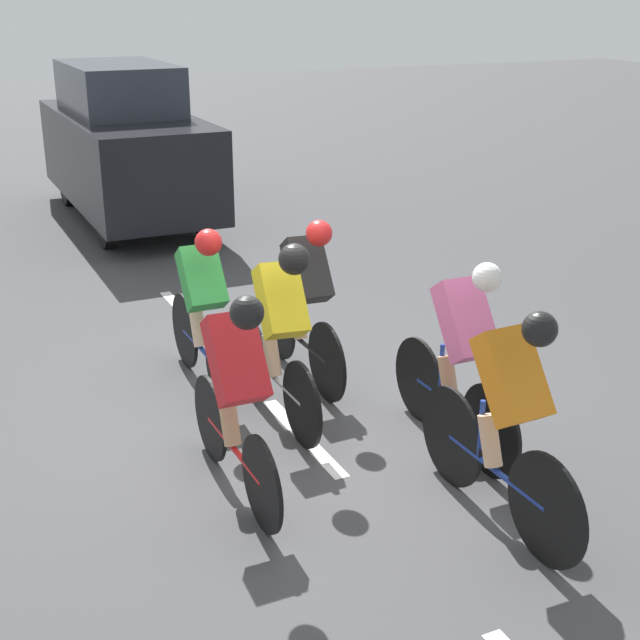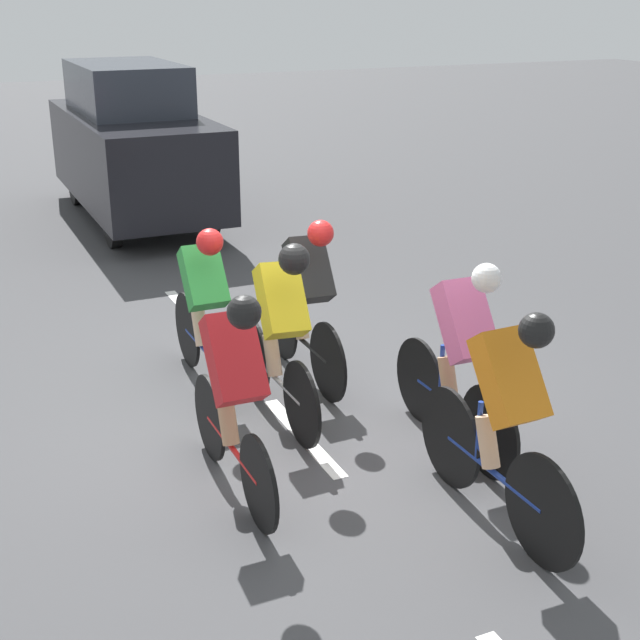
% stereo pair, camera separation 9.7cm
% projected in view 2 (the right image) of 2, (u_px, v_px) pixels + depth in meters
% --- Properties ---
extents(ground_plane, '(60.00, 60.00, 0.00)m').
position_uv_depth(ground_plane, '(288.00, 420.00, 7.22)').
color(ground_plane, '#424244').
extents(lane_stripe_mid, '(0.12, 1.40, 0.01)m').
position_uv_depth(lane_stripe_mid, '(303.00, 436.00, 6.96)').
color(lane_stripe_mid, white).
rests_on(lane_stripe_mid, ground).
extents(lane_stripe_far, '(0.12, 1.40, 0.01)m').
position_uv_depth(lane_stripe_far, '(187.00, 310.00, 9.69)').
color(lane_stripe_far, white).
rests_on(lane_stripe_far, ground).
extents(cyclist_black, '(0.34, 1.71, 1.52)m').
position_uv_depth(cyclist_black, '(308.00, 296.00, 7.69)').
color(cyclist_black, black).
rests_on(cyclist_black, ground).
extents(cyclist_orange, '(0.33, 1.75, 1.56)m').
position_uv_depth(cyclist_orange, '(504.00, 415.00, 5.53)').
color(cyclist_orange, black).
rests_on(cyclist_orange, ground).
extents(cyclist_pink, '(0.33, 1.67, 1.54)m').
position_uv_depth(cyclist_pink, '(461.00, 353.00, 6.49)').
color(cyclist_pink, black).
rests_on(cyclist_pink, ground).
extents(cyclist_red, '(0.33, 1.68, 1.53)m').
position_uv_depth(cyclist_red, '(234.00, 389.00, 5.88)').
color(cyclist_red, black).
rests_on(cyclist_red, ground).
extents(cyclist_yellow, '(0.35, 1.71, 1.54)m').
position_uv_depth(cyclist_yellow, '(281.00, 327.00, 6.93)').
color(cyclist_yellow, black).
rests_on(cyclist_yellow, ground).
extents(cyclist_green, '(0.32, 1.68, 1.50)m').
position_uv_depth(cyclist_green, '(204.00, 304.00, 7.54)').
color(cyclist_green, black).
rests_on(cyclist_green, ground).
extents(support_car, '(1.70, 4.52, 2.28)m').
position_uv_depth(support_car, '(133.00, 144.00, 13.17)').
color(support_car, black).
rests_on(support_car, ground).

